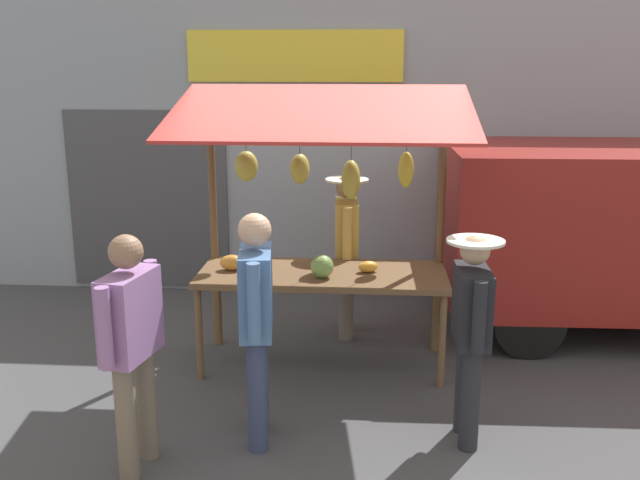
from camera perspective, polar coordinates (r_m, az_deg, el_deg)
ground_plane at (r=6.69m, az=0.20°, el=-9.79°), size 40.00×40.00×0.00m
street_backdrop at (r=8.37m, az=0.95°, el=7.20°), size 9.00×0.30×3.40m
market_stall at (r=6.25m, az=0.08°, el=3.27°), size 2.50×1.46×2.50m
vendor_with_sunhat at (r=7.07m, az=2.12°, el=-0.20°), size 0.42×0.70×1.63m
shopper_in_striped_shirt at (r=4.91m, az=-14.74°, el=-7.46°), size 0.31×0.69×1.64m
shopper_with_ponytail at (r=5.21m, az=11.91°, el=-6.53°), size 0.40×0.67×1.55m
shopper_with_shopping_bag at (r=5.09m, az=-5.07°, el=-5.71°), size 0.28×0.72×1.70m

